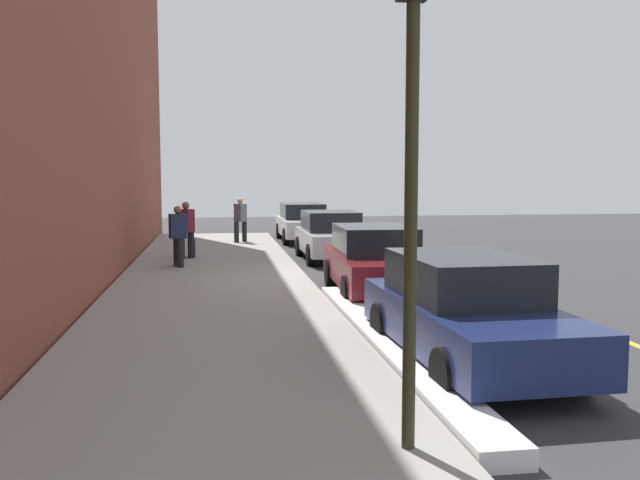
{
  "coord_description": "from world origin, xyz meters",
  "views": [
    {
      "loc": [
        15.77,
        -3.22,
        2.62
      ],
      "look_at": [
        1.2,
        -1.0,
        1.24
      ],
      "focal_mm": 38.52,
      "sensor_mm": 36.0,
      "label": 1
    }
  ],
  "objects": [
    {
      "name": "snow_bank_curb",
      "position": [
        5.77,
        -0.7,
        0.11
      ],
      "size": [
        8.99,
        0.56,
        0.22
      ],
      "primitive_type": "cube",
      "color": "white",
      "rests_on": "ground"
    },
    {
      "name": "parked_car_maroon",
      "position": [
        1.09,
        0.25,
        0.76
      ],
      "size": [
        4.33,
        2.01,
        1.51
      ],
      "color": "black",
      "rests_on": "ground"
    },
    {
      "name": "lane_stripe_centre",
      "position": [
        0.0,
        3.2,
        0.0
      ],
      "size": [
        28.0,
        0.14,
        0.01
      ],
      "primitive_type": "cube",
      "color": "gold",
      "rests_on": "ground"
    },
    {
      "name": "parked_car_silver",
      "position": [
        -5.27,
        0.33,
        0.76
      ],
      "size": [
        4.14,
        1.92,
        1.51
      ],
      "color": "black",
      "rests_on": "ground"
    },
    {
      "name": "sidewalk",
      "position": [
        0.0,
        -3.3,
        0.07
      ],
      "size": [
        28.0,
        4.6,
        0.15
      ],
      "primitive_type": "cube",
      "color": "gray",
      "rests_on": "ground"
    },
    {
      "name": "pedestrian_grey_coat",
      "position": [
        -9.95,
        -2.32,
        1.03
      ],
      "size": [
        0.53,
        0.48,
        1.65
      ],
      "color": "black",
      "rests_on": "sidewalk"
    },
    {
      "name": "parked_car_navy",
      "position": [
        6.8,
        0.2,
        0.76
      ],
      "size": [
        4.58,
        2.0,
        1.51
      ],
      "color": "black",
      "rests_on": "ground"
    },
    {
      "name": "ground_plane",
      "position": [
        0.0,
        0.0,
        0.0
      ],
      "size": [
        56.0,
        56.0,
        0.0
      ],
      "primitive_type": "plane",
      "color": "#333335"
    },
    {
      "name": "pedestrian_burgundy_coat",
      "position": [
        -5.02,
        -4.11,
        1.06
      ],
      "size": [
        0.53,
        0.53,
        1.7
      ],
      "color": "black",
      "rests_on": "sidewalk"
    },
    {
      "name": "rolling_suitcase",
      "position": [
        -5.37,
        -3.97,
        0.42
      ],
      "size": [
        0.34,
        0.22,
        0.9
      ],
      "color": "#191E38",
      "rests_on": "sidewalk"
    },
    {
      "name": "traffic_light_pole",
      "position": [
        9.91,
        -1.51,
        3.29
      ],
      "size": [
        0.35,
        0.26,
        4.69
      ],
      "color": "#2D2D19",
      "rests_on": "sidewalk"
    },
    {
      "name": "pedestrian_navy_coat",
      "position": [
        -3.19,
        -4.25,
        1.03
      ],
      "size": [
        0.53,
        0.51,
        1.66
      ],
      "color": "black",
      "rests_on": "sidewalk"
    },
    {
      "name": "parked_car_white",
      "position": [
        -11.54,
        0.23,
        0.76
      ],
      "size": [
        4.56,
        1.91,
        1.51
      ],
      "color": "black",
      "rests_on": "ground"
    }
  ]
}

